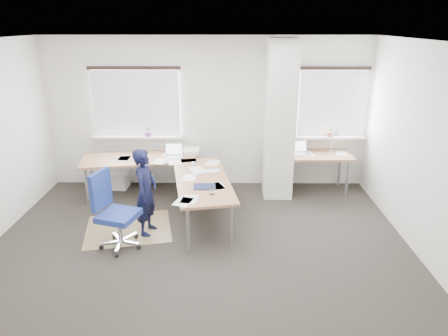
{
  "coord_description": "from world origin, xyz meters",
  "views": [
    {
      "loc": [
        0.4,
        -4.85,
        3.02
      ],
      "look_at": [
        0.34,
        0.9,
        0.9
      ],
      "focal_mm": 32.0,
      "sensor_mm": 36.0,
      "label": 1
    }
  ],
  "objects_px": {
    "task_chair": "(117,227)",
    "person": "(146,192)",
    "desk_main": "(171,169)",
    "desk_side": "(313,156)"
  },
  "relations": [
    {
      "from": "task_chair",
      "to": "person",
      "type": "height_order",
      "value": "person"
    },
    {
      "from": "person",
      "to": "desk_main",
      "type": "bearing_deg",
      "value": -5.4
    },
    {
      "from": "desk_side",
      "to": "person",
      "type": "xyz_separation_m",
      "value": [
        -2.78,
        -1.63,
        -0.02
      ]
    },
    {
      "from": "task_chair",
      "to": "person",
      "type": "distance_m",
      "value": 0.64
    },
    {
      "from": "task_chair",
      "to": "person",
      "type": "xyz_separation_m",
      "value": [
        0.35,
        0.41,
        0.35
      ]
    },
    {
      "from": "desk_side",
      "to": "desk_main",
      "type": "bearing_deg",
      "value": -164.86
    },
    {
      "from": "desk_side",
      "to": "task_chair",
      "type": "distance_m",
      "value": 3.76
    },
    {
      "from": "desk_side",
      "to": "task_chair",
      "type": "xyz_separation_m",
      "value": [
        -3.13,
        -2.04,
        -0.37
      ]
    },
    {
      "from": "task_chair",
      "to": "person",
      "type": "relative_size",
      "value": 0.85
    },
    {
      "from": "desk_main",
      "to": "desk_side",
      "type": "xyz_separation_m",
      "value": [
        2.53,
        0.73,
        -0.01
      ]
    }
  ]
}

